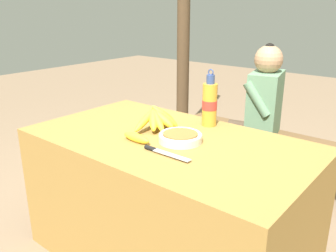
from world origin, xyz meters
TOP-DOWN VIEW (x-y plane):
  - market_counter at (0.00, 0.00)m, footprint 1.40×0.79m
  - banana_bunch_ripe at (-0.12, 0.07)m, footprint 0.18×0.32m
  - serving_bowl at (0.08, 0.00)m, footprint 0.21×0.21m
  - water_bottle at (0.05, 0.29)m, footprint 0.08×0.08m
  - loose_banana_front at (-0.08, -0.14)m, footprint 0.17×0.05m
  - knife at (0.10, -0.17)m, footprint 0.25×0.03m
  - wooden_bench at (0.20, 1.13)m, footprint 1.77×0.32m
  - seated_vendor at (-0.04, 1.09)m, footprint 0.45×0.42m
  - support_post_near at (-1.09, 1.56)m, footprint 0.12×0.12m

SIDE VIEW (x-z plane):
  - wooden_bench at x=0.20m, z-range 0.14..0.54m
  - market_counter at x=0.00m, z-range 0.00..0.69m
  - seated_vendor at x=-0.04m, z-range 0.08..1.14m
  - knife at x=0.10m, z-range 0.69..0.71m
  - loose_banana_front at x=-0.08m, z-range 0.69..0.73m
  - serving_bowl at x=0.08m, z-range 0.69..0.74m
  - banana_bunch_ripe at x=-0.12m, z-range 0.69..0.82m
  - water_bottle at x=0.05m, z-range 0.66..0.96m
  - support_post_near at x=-1.09m, z-range 0.00..2.64m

